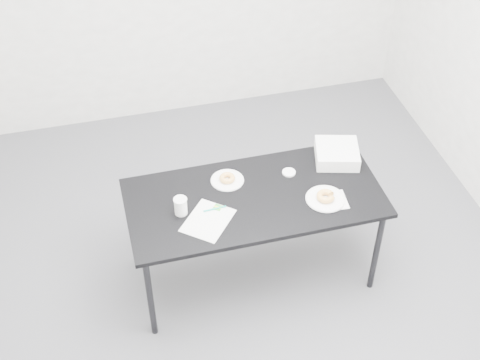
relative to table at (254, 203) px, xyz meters
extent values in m
plane|color=#4F4F55|center=(-0.18, 0.00, -0.66)|extent=(4.00, 4.00, 0.00)
cube|color=black|center=(0.00, 0.00, 0.04)|extent=(1.57, 0.74, 0.03)
cylinder|color=black|center=(-0.72, -0.31, -0.32)|extent=(0.04, 0.04, 0.69)
cylinder|color=black|center=(-0.73, 0.31, -0.32)|extent=(0.04, 0.04, 0.69)
cylinder|color=black|center=(0.73, -0.31, -0.32)|extent=(0.04, 0.04, 0.69)
cylinder|color=black|center=(0.72, 0.31, -0.32)|extent=(0.04, 0.04, 0.69)
cube|color=silver|center=(-0.32, -0.13, 0.06)|extent=(0.37, 0.38, 0.00)
cube|color=green|center=(-0.24, -0.04, 0.06)|extent=(0.07, 0.07, 0.00)
cylinder|color=#0D9884|center=(-0.26, -0.05, 0.06)|extent=(0.14, 0.02, 0.01)
cube|color=silver|center=(0.45, -0.16, 0.06)|extent=(0.18, 0.18, 0.00)
cylinder|color=white|center=(0.41, -0.14, 0.06)|extent=(0.24, 0.24, 0.01)
torus|color=#C67F3E|center=(0.41, -0.14, 0.08)|extent=(0.14, 0.14, 0.04)
cylinder|color=white|center=(-0.13, 0.18, 0.06)|extent=(0.21, 0.21, 0.01)
torus|color=#C67F3E|center=(-0.13, 0.18, 0.08)|extent=(0.12, 0.12, 0.03)
cylinder|color=silver|center=(-0.46, -0.03, 0.11)|extent=(0.08, 0.08, 0.11)
cylinder|color=white|center=(0.27, 0.15, 0.06)|extent=(0.08, 0.08, 0.01)
cube|color=white|center=(0.61, 0.21, 0.10)|extent=(0.33, 0.33, 0.09)
camera|label=1|loc=(-0.82, -2.85, 2.85)|focal=50.00mm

